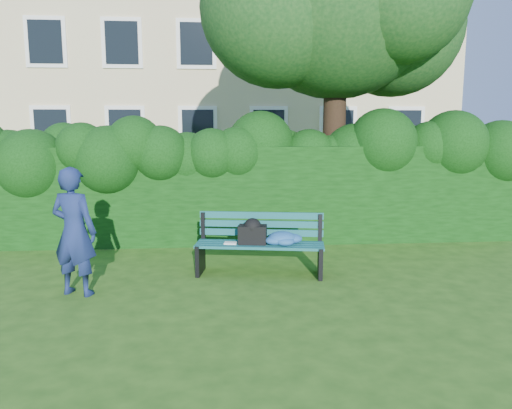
{
  "coord_description": "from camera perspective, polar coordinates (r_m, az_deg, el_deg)",
  "views": [
    {
      "loc": [
        -0.63,
        -7.11,
        2.2
      ],
      "look_at": [
        0.0,
        0.6,
        0.95
      ],
      "focal_mm": 35.0,
      "sensor_mm": 36.0,
      "label": 1
    }
  ],
  "objects": [
    {
      "name": "ground",
      "position": [
        7.47,
        0.38,
        -7.95
      ],
      "size": [
        80.0,
        80.0,
        0.0
      ],
      "primitive_type": "plane",
      "color": "#275016",
      "rests_on": "ground"
    },
    {
      "name": "park_bench",
      "position": [
        7.35,
        0.91,
        -4.16
      ],
      "size": [
        1.93,
        0.86,
        0.89
      ],
      "rotation": [
        0.0,
        0.0,
        -0.17
      ],
      "color": "#0E4548",
      "rests_on": "ground"
    },
    {
      "name": "man_reading",
      "position": [
        6.81,
        -20.07,
        -2.93
      ],
      "size": [
        0.71,
        0.58,
        1.67
      ],
      "primitive_type": "imported",
      "rotation": [
        0.0,
        0.0,
        2.81
      ],
      "color": "navy",
      "rests_on": "ground"
    },
    {
      "name": "apartment_building",
      "position": [
        21.44,
        -3.09,
        19.38
      ],
      "size": [
        16.0,
        8.08,
        12.0
      ],
      "color": "#CDB789",
      "rests_on": "ground"
    },
    {
      "name": "hedge",
      "position": [
        9.42,
        -0.79,
        1.25
      ],
      "size": [
        10.0,
        1.0,
        1.8
      ],
      "color": "black",
      "rests_on": "ground"
    }
  ]
}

